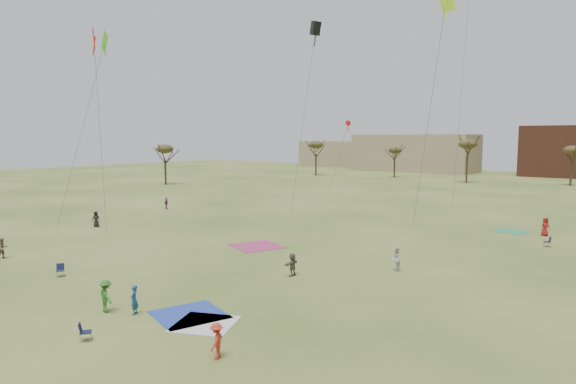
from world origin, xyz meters
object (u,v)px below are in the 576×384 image
Objects in this scene: camp_chair_right at (547,244)px; flyer_near_center at (106,296)px; camp_chair_center at (85,335)px; camp_chair_left at (60,273)px; flyer_near_right at (134,300)px.

flyer_near_center is at bearing -48.62° from camp_chair_right.
flyer_near_center reaches higher than camp_chair_center.
camp_chair_left and camp_chair_right have the same top height.
flyer_near_center reaches higher than camp_chair_left.
flyer_near_right reaches higher than camp_chair_right.
camp_chair_center is 1.00× the size of camp_chair_right.
camp_chair_right is (12.92, 35.28, 0.00)m from camp_chair_center.
flyer_near_right is 1.83× the size of camp_chair_left.
camp_chair_center is (11.35, -4.94, 0.00)m from camp_chair_left.
camp_chair_left is 1.00× the size of camp_chair_right.
flyer_near_right is 10.26m from camp_chair_left.
camp_chair_left is 1.00× the size of camp_chair_center.
camp_chair_center is at bearing 145.42° from flyer_near_center.
flyer_near_right is at bearing -141.88° from flyer_near_center.
flyer_near_right is at bearing -61.87° from camp_chair_left.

